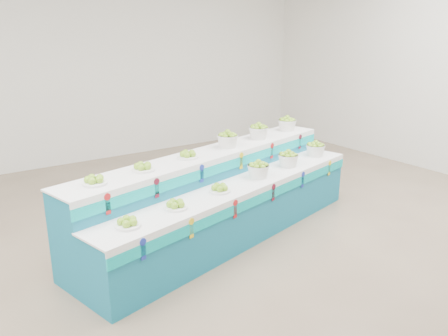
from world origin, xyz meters
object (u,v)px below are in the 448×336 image
(display_stand, at_px, (224,196))
(plate_upper_mid, at_px, (143,166))
(basket_upper_right, at_px, (287,124))
(basket_lower_left, at_px, (258,169))

(display_stand, bearing_deg, plate_upper_mid, 166.02)
(display_stand, bearing_deg, basket_upper_right, 8.53)
(basket_upper_right, bearing_deg, basket_lower_left, -145.73)
(display_stand, height_order, basket_lower_left, display_stand)
(basket_lower_left, xyz_separation_m, plate_upper_mid, (-1.46, 0.17, 0.25))
(basket_lower_left, bearing_deg, plate_upper_mid, 173.22)
(display_stand, height_order, plate_upper_mid, plate_upper_mid)
(basket_lower_left, bearing_deg, basket_upper_right, 34.27)
(display_stand, distance_m, basket_lower_left, 0.54)
(basket_lower_left, xyz_separation_m, basket_upper_right, (1.19, 0.81, 0.30))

